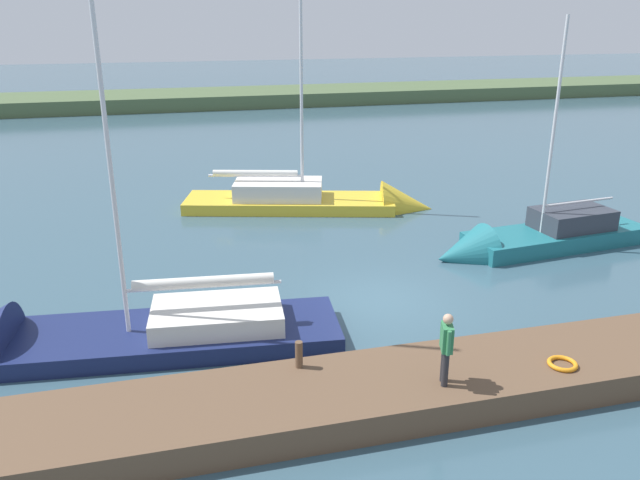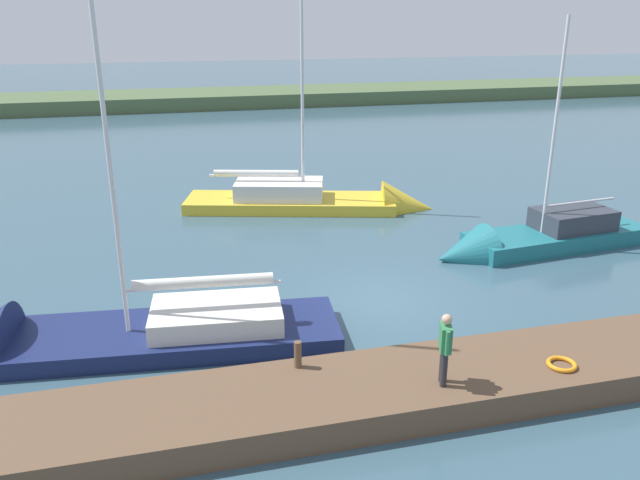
{
  "view_description": "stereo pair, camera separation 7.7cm",
  "coord_description": "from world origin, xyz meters",
  "px_view_note": "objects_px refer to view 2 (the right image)",
  "views": [
    {
      "loc": [
        6.05,
        16.11,
        8.08
      ],
      "look_at": [
        1.51,
        -1.47,
        1.55
      ],
      "focal_mm": 35.68,
      "sensor_mm": 36.0,
      "label": 1
    },
    {
      "loc": [
        5.97,
        16.13,
        8.08
      ],
      "look_at": [
        1.51,
        -1.47,
        1.55
      ],
      "focal_mm": 35.68,
      "sensor_mm": 36.0,
      "label": 2
    }
  ],
  "objects_px": {
    "sailboat_inner_slip": "(91,343)",
    "person_on_dock": "(445,345)",
    "mooring_post_near": "(298,354)",
    "life_ring_buoy": "(562,364)",
    "sailboat_far_right": "(530,243)",
    "sailboat_mid_channel": "(327,205)"
  },
  "relations": [
    {
      "from": "sailboat_far_right",
      "to": "person_on_dock",
      "type": "height_order",
      "value": "sailboat_far_right"
    },
    {
      "from": "life_ring_buoy",
      "to": "person_on_dock",
      "type": "height_order",
      "value": "person_on_dock"
    },
    {
      "from": "mooring_post_near",
      "to": "person_on_dock",
      "type": "relative_size",
      "value": 0.38
    },
    {
      "from": "mooring_post_near",
      "to": "person_on_dock",
      "type": "distance_m",
      "value": 3.21
    },
    {
      "from": "sailboat_mid_channel",
      "to": "person_on_dock",
      "type": "bearing_deg",
      "value": -80.1
    },
    {
      "from": "mooring_post_near",
      "to": "sailboat_inner_slip",
      "type": "xyz_separation_m",
      "value": [
        4.66,
        -3.17,
        -0.78
      ]
    },
    {
      "from": "sailboat_inner_slip",
      "to": "sailboat_far_right",
      "type": "xyz_separation_m",
      "value": [
        -14.68,
        -3.71,
        0.06
      ]
    },
    {
      "from": "sailboat_mid_channel",
      "to": "sailboat_far_right",
      "type": "bearing_deg",
      "value": -33.89
    },
    {
      "from": "sailboat_far_right",
      "to": "person_on_dock",
      "type": "xyz_separation_m",
      "value": [
        7.2,
        8.28,
        1.34
      ]
    },
    {
      "from": "sailboat_inner_slip",
      "to": "person_on_dock",
      "type": "distance_m",
      "value": 8.88
    },
    {
      "from": "life_ring_buoy",
      "to": "mooring_post_near",
      "type": "bearing_deg",
      "value": -14.01
    },
    {
      "from": "sailboat_inner_slip",
      "to": "sailboat_far_right",
      "type": "height_order",
      "value": "sailboat_inner_slip"
    },
    {
      "from": "life_ring_buoy",
      "to": "sailboat_mid_channel",
      "type": "relative_size",
      "value": 0.06
    },
    {
      "from": "person_on_dock",
      "to": "mooring_post_near",
      "type": "bearing_deg",
      "value": -9.53
    },
    {
      "from": "life_ring_buoy",
      "to": "sailboat_inner_slip",
      "type": "xyz_separation_m",
      "value": [
        10.34,
        -4.59,
        -0.52
      ]
    },
    {
      "from": "mooring_post_near",
      "to": "sailboat_mid_channel",
      "type": "xyz_separation_m",
      "value": [
        -4.27,
        -13.57,
        -0.82
      ]
    },
    {
      "from": "sailboat_inner_slip",
      "to": "mooring_post_near",
      "type": "bearing_deg",
      "value": 151.5
    },
    {
      "from": "sailboat_mid_channel",
      "to": "person_on_dock",
      "type": "relative_size",
      "value": 7.04
    },
    {
      "from": "sailboat_far_right",
      "to": "sailboat_inner_slip",
      "type": "bearing_deg",
      "value": 8.24
    },
    {
      "from": "mooring_post_near",
      "to": "life_ring_buoy",
      "type": "xyz_separation_m",
      "value": [
        -5.68,
        1.42,
        -0.26
      ]
    },
    {
      "from": "sailboat_mid_channel",
      "to": "person_on_dock",
      "type": "distance_m",
      "value": 15.11
    },
    {
      "from": "mooring_post_near",
      "to": "life_ring_buoy",
      "type": "relative_size",
      "value": 0.94
    }
  ]
}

